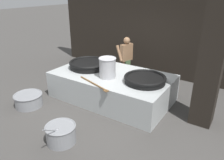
{
  "coord_description": "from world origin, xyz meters",
  "views": [
    {
      "loc": [
        3.2,
        -4.9,
        3.07
      ],
      "look_at": [
        0.0,
        0.0,
        0.58
      ],
      "focal_mm": 35.0,
      "sensor_mm": 36.0,
      "label": 1
    }
  ],
  "objects_px": {
    "giant_wok_far": "(145,79)",
    "prep_bowl_vegetables": "(61,133)",
    "stock_pot": "(107,67)",
    "cook": "(126,58)",
    "giant_wok_near": "(88,64)",
    "prep_bowl_meat": "(29,99)"
  },
  "relations": [
    {
      "from": "giant_wok_near",
      "to": "giant_wok_far",
      "type": "bearing_deg",
      "value": -2.37
    },
    {
      "from": "giant_wok_far",
      "to": "prep_bowl_vegetables",
      "type": "distance_m",
      "value": 2.5
    },
    {
      "from": "prep_bowl_meat",
      "to": "stock_pot",
      "type": "bearing_deg",
      "value": 38.99
    },
    {
      "from": "cook",
      "to": "prep_bowl_vegetables",
      "type": "relative_size",
      "value": 1.86
    },
    {
      "from": "stock_pot",
      "to": "cook",
      "type": "bearing_deg",
      "value": 101.38
    },
    {
      "from": "cook",
      "to": "prep_bowl_vegetables",
      "type": "xyz_separation_m",
      "value": [
        0.49,
        -3.61,
        -0.63
      ]
    },
    {
      "from": "giant_wok_near",
      "to": "prep_bowl_meat",
      "type": "xyz_separation_m",
      "value": [
        -0.78,
        -1.72,
        -0.69
      ]
    },
    {
      "from": "cook",
      "to": "stock_pot",
      "type": "bearing_deg",
      "value": 116.15
    },
    {
      "from": "giant_wok_far",
      "to": "cook",
      "type": "bearing_deg",
      "value": 134.78
    },
    {
      "from": "stock_pot",
      "to": "cook",
      "type": "relative_size",
      "value": 0.36
    },
    {
      "from": "giant_wok_near",
      "to": "prep_bowl_meat",
      "type": "distance_m",
      "value": 2.01
    },
    {
      "from": "stock_pot",
      "to": "prep_bowl_meat",
      "type": "bearing_deg",
      "value": -141.01
    },
    {
      "from": "giant_wok_near",
      "to": "prep_bowl_meat",
      "type": "relative_size",
      "value": 1.5
    },
    {
      "from": "giant_wok_near",
      "to": "prep_bowl_vegetables",
      "type": "height_order",
      "value": "giant_wok_near"
    },
    {
      "from": "stock_pot",
      "to": "prep_bowl_meat",
      "type": "relative_size",
      "value": 0.72
    },
    {
      "from": "giant_wok_far",
      "to": "prep_bowl_vegetables",
      "type": "xyz_separation_m",
      "value": [
        -0.85,
        -2.26,
        -0.65
      ]
    },
    {
      "from": "giant_wok_near",
      "to": "cook",
      "type": "height_order",
      "value": "cook"
    },
    {
      "from": "giant_wok_far",
      "to": "prep_bowl_meat",
      "type": "relative_size",
      "value": 1.42
    },
    {
      "from": "giant_wok_far",
      "to": "prep_bowl_vegetables",
      "type": "bearing_deg",
      "value": -110.57
    },
    {
      "from": "cook",
      "to": "prep_bowl_vegetables",
      "type": "distance_m",
      "value": 3.7
    },
    {
      "from": "giant_wok_near",
      "to": "giant_wok_far",
      "type": "xyz_separation_m",
      "value": [
        1.96,
        -0.08,
        -0.02
      ]
    },
    {
      "from": "prep_bowl_vegetables",
      "to": "prep_bowl_meat",
      "type": "bearing_deg",
      "value": 161.73
    }
  ]
}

